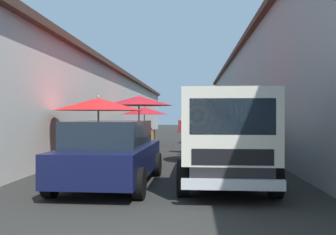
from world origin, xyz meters
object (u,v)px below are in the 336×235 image
Objects in this scene: fruit_stall_far_right at (138,108)px; vendor_in_shade at (194,134)px; fruit_stall_far_left at (145,115)px; vendor_by_crates at (186,131)px; parked_scooter at (232,139)px; fruit_stall_near_right at (212,110)px; fruit_stall_near_left at (221,107)px; plastic_stool at (120,143)px; fruit_stall_mid_lane at (97,112)px; hatchback_car at (111,153)px; delivery_truck at (226,141)px.

fruit_stall_far_right reaches higher than vendor_in_shade.
vendor_by_crates is (-4.33, -2.30, -0.70)m from fruit_stall_far_left.
parked_scooter is (4.10, -1.85, -0.43)m from vendor_in_shade.
fruit_stall_near_left is at bearing 178.90° from fruit_stall_near_right.
vendor_by_crates is 3.46m from parked_scooter.
fruit_stall_near_right is 5.84m from plastic_stool.
fruit_stall_far_right is at bearing -174.78° from fruit_stall_far_left.
fruit_stall_mid_lane is 1.67× the size of vendor_by_crates.
fruit_stall_far_left is at bearing 95.30° from fruit_stall_near_right.
hatchback_car is (-11.76, 2.88, -1.12)m from fruit_stall_near_right.
fruit_stall_near_right is 4.95m from vendor_by_crates.
delivery_truck is (-11.74, -3.28, -0.58)m from fruit_stall_far_left.
fruit_stall_far_left is 1.56× the size of parked_scooter.
fruit_stall_far_right is at bearing 2.19° from hatchback_car.
parked_scooter is (5.93, -0.99, -1.42)m from fruit_stall_near_left.
fruit_stall_near_left is (-7.95, 0.15, 0.01)m from fruit_stall_near_right.
fruit_stall_far_left is 5.96× the size of plastic_stool.
delivery_truck is 2.97× the size of parked_scooter.
plastic_stool is (4.34, 4.17, -1.54)m from fruit_stall_near_left.
hatchback_car is 2.56× the size of vendor_in_shade.
delivery_truck is 5.99m from vendor_in_shade.
fruit_stall_far_right is 3.38m from plastic_stool.
fruit_stall_far_left is at bearing 69.34° from parked_scooter.
vendor_by_crates is at bearing -45.76° from fruit_stall_far_right.
delivery_truck reaches higher than hatchback_car.
fruit_stall_mid_lane is 4.22m from vendor_in_shade.
fruit_stall_far_right is at bearing -17.03° from fruit_stall_mid_lane.
parked_scooter is (4.35, -3.92, -1.39)m from fruit_stall_far_right.
fruit_stall_near_right reaches higher than vendor_by_crates.
fruit_stall_far_right reaches higher than delivery_truck.
vendor_by_crates is 1.50m from vendor_in_shade.
plastic_stool is (-3.28, 0.68, -1.30)m from fruit_stall_far_left.
delivery_truck is at bearing -173.70° from vendor_in_shade.
fruit_stall_near_left is at bearing 170.54° from parked_scooter.
plastic_stool is (-3.62, 4.32, -1.53)m from fruit_stall_near_right.
fruit_stall_mid_lane is 8.60m from parked_scooter.
vendor_by_crates is 3.21m from plastic_stool.
parked_scooter is at bearing -42.08° from fruit_stall_far_right.
fruit_stall_near_left reaches higher than delivery_truck.
fruit_stall_near_left is (-7.62, -3.49, 0.24)m from fruit_stall_far_left.
delivery_truck reaches higher than vendor_by_crates.
hatchback_car is 8.28m from plastic_stool.
fruit_stall_mid_lane is 6.15× the size of plastic_stool.
fruit_stall_far_left is 3.66m from fruit_stall_near_right.
fruit_stall_mid_lane is 1.06× the size of fruit_stall_near_left.
fruit_stall_far_left is 4.93m from parked_scooter.
fruit_stall_near_left is 3.34m from fruit_stall_far_right.
fruit_stall_far_left is 0.66× the size of hatchback_car.
fruit_stall_near_right reaches higher than fruit_stall_near_left.
fruit_stall_near_right is 0.90× the size of fruit_stall_mid_lane.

